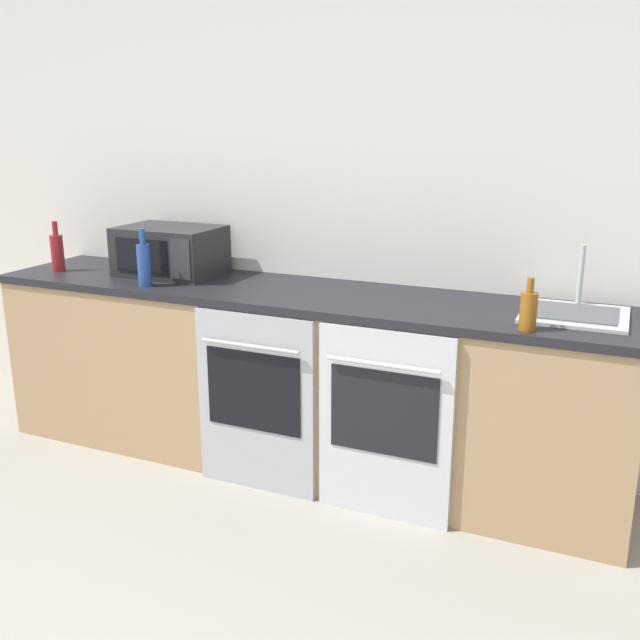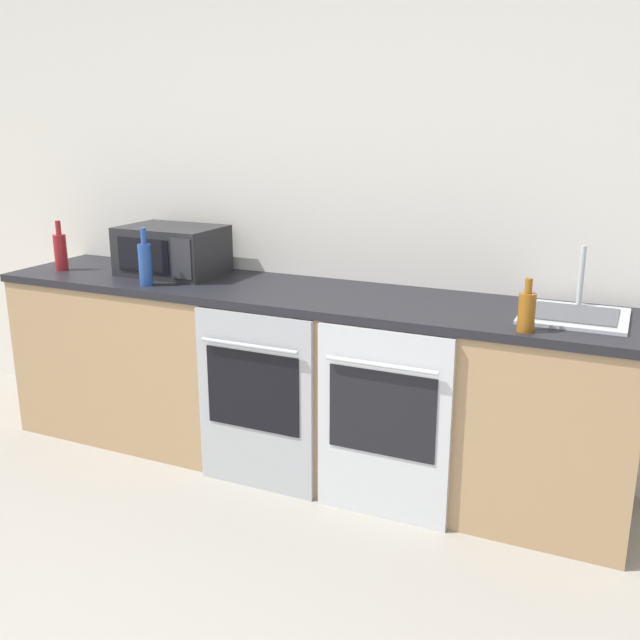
% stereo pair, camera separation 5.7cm
% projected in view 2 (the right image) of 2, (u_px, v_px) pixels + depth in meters
% --- Properties ---
extents(wall_back, '(10.00, 0.06, 2.60)m').
position_uv_depth(wall_back, '(325.00, 206.00, 3.73)').
color(wall_back, silver).
rests_on(wall_back, ground_plane).
extents(counter_back, '(3.27, 0.67, 0.93)m').
position_uv_depth(counter_back, '(296.00, 378.00, 3.65)').
color(counter_back, tan).
rests_on(counter_back, ground_plane).
extents(oven_left, '(0.61, 0.06, 0.88)m').
position_uv_depth(oven_left, '(254.00, 402.00, 3.37)').
color(oven_left, '#A8AAAF').
rests_on(oven_left, ground_plane).
extents(oven_right, '(0.61, 0.06, 0.88)m').
position_uv_depth(oven_right, '(382.00, 425.00, 3.12)').
color(oven_right, silver).
rests_on(oven_right, ground_plane).
extents(microwave, '(0.53, 0.38, 0.26)m').
position_uv_depth(microwave, '(172.00, 250.00, 3.86)').
color(microwave, '#232326').
rests_on(microwave, counter_back).
extents(bottle_amber, '(0.07, 0.07, 0.22)m').
position_uv_depth(bottle_amber, '(527.00, 311.00, 2.81)').
color(bottle_amber, '#8C5114').
rests_on(bottle_amber, counter_back).
extents(bottle_red, '(0.07, 0.07, 0.28)m').
position_uv_depth(bottle_red, '(60.00, 251.00, 3.96)').
color(bottle_red, maroon).
rests_on(bottle_red, counter_back).
extents(bottle_blue, '(0.07, 0.07, 0.29)m').
position_uv_depth(bottle_blue, '(145.00, 263.00, 3.59)').
color(bottle_blue, '#234793').
rests_on(bottle_blue, counter_back).
extents(sink, '(0.43, 0.42, 0.28)m').
position_uv_depth(sink, '(575.00, 314.00, 3.03)').
color(sink, '#B7BABF').
rests_on(sink, counter_back).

